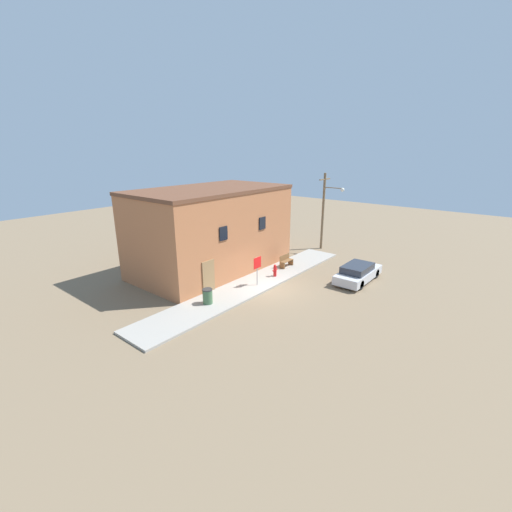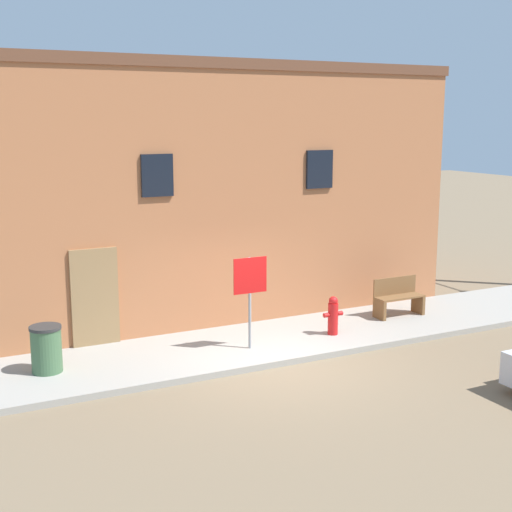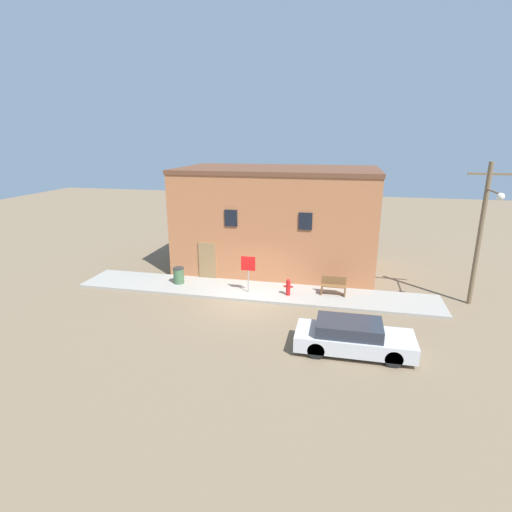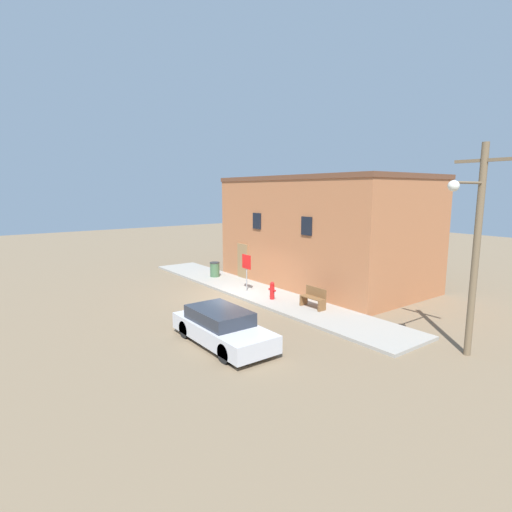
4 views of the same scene
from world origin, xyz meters
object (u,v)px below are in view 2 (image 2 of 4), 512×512
at_px(stop_sign, 250,285).
at_px(trash_bin, 46,349).
at_px(bench, 398,298).
at_px(fire_hydrant, 333,315).

distance_m(stop_sign, trash_bin, 4.18).
height_order(stop_sign, trash_bin, stop_sign).
xyz_separation_m(bench, trash_bin, (-8.36, -0.16, 0.01)).
bearing_deg(trash_bin, bench, 1.08).
relative_size(fire_hydrant, bench, 0.70).
height_order(fire_hydrant, stop_sign, stop_sign).
relative_size(bench, trash_bin, 1.39).
distance_m(fire_hydrant, bench, 2.32).
distance_m(fire_hydrant, stop_sign, 2.27).
xyz_separation_m(fire_hydrant, stop_sign, (-2.07, -0.05, 0.92)).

